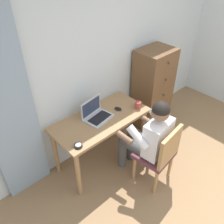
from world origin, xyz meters
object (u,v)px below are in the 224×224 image
computer_mouse (118,109)px  laptop (96,114)px  chair (160,154)px  coffee_mug (138,105)px  desk_clock (78,146)px  person_seated (148,135)px  desk (101,125)px  dresser (152,89)px

computer_mouse → laptop: bearing=152.7°
chair → coffee_mug: 0.69m
desk_clock → person_seated: bearing=-24.6°
desk → dresser: bearing=5.0°
dresser → desk_clock: size_ratio=14.36×
coffee_mug → desk_clock: bearing=-177.5°
dresser → desk_clock: 1.68m
desk → dresser: (1.15, 0.10, 0.01)m
dresser → person_seated: dresser is taller
dresser → person_seated: bearing=-143.3°
dresser → coffee_mug: 0.71m
person_seated → computer_mouse: bearing=87.5°
dresser → person_seated: size_ratio=1.09×
person_seated → laptop: (-0.29, 0.61, 0.13)m
dresser → computer_mouse: size_ratio=12.93×
chair → laptop: bearing=111.2°
chair → desk: bearing=110.7°
chair → coffee_mug: bearing=68.9°
desk → desk_clock: 0.56m
dresser → person_seated: (-0.88, -0.66, 0.02)m
desk → desk_clock: desk_clock is taller
person_seated → computer_mouse: (0.02, 0.54, 0.09)m
laptop → desk_clock: bearing=-150.9°
person_seated → desk_clock: bearing=155.4°
laptop → desk_clock: laptop is taller
chair → computer_mouse: chair is taller
dresser → laptop: (-1.17, -0.05, 0.15)m
desk → person_seated: size_ratio=1.04×
chair → laptop: size_ratio=2.32×
chair → coffee_mug: (0.22, 0.57, 0.31)m
chair → desk_clock: chair is taller
dresser → coffee_mug: (-0.64, -0.27, 0.15)m
desk → coffee_mug: coffee_mug is taller
person_seated → laptop: 0.69m
person_seated → laptop: person_seated is taller
laptop → coffee_mug: 0.57m
person_seated → computer_mouse: 0.55m
person_seated → laptop: size_ratio=3.16×
laptop → coffee_mug: size_ratio=3.13×
person_seated → computer_mouse: person_seated is taller
chair → desk_clock: 0.98m
coffee_mug → dresser: bearing=22.6°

